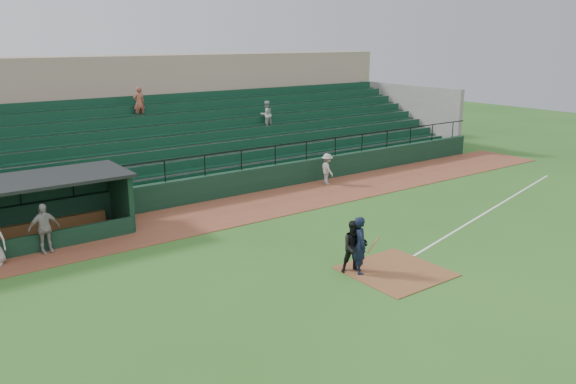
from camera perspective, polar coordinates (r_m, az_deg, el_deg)
ground at (r=19.78m, az=8.64°, el=-7.01°), size 90.00×90.00×0.00m
warning_track at (r=25.71m, az=-3.95°, el=-1.56°), size 40.00×4.00×0.03m
home_plate_dirt at (r=19.14m, az=10.76°, el=-7.84°), size 3.00×3.00×0.03m
foul_line at (r=26.39m, az=19.26°, el=-1.98°), size 17.49×4.44×0.01m
stadium_structure at (r=32.51m, az=-12.07°, el=5.84°), size 38.00×13.08×6.40m
dugout at (r=23.48m, az=-26.75°, el=-1.49°), size 8.90×3.20×2.42m
batter_at_plate at (r=18.51m, az=7.26°, el=-5.34°), size 1.16×0.84×1.93m
umpire at (r=18.58m, az=6.70°, el=-5.51°), size 1.07×0.98×1.76m
runner at (r=29.58m, az=3.97°, el=2.33°), size 0.82×1.15×1.62m
dugout_player_a at (r=21.82m, az=-23.34°, el=-3.37°), size 1.09×0.51×1.81m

